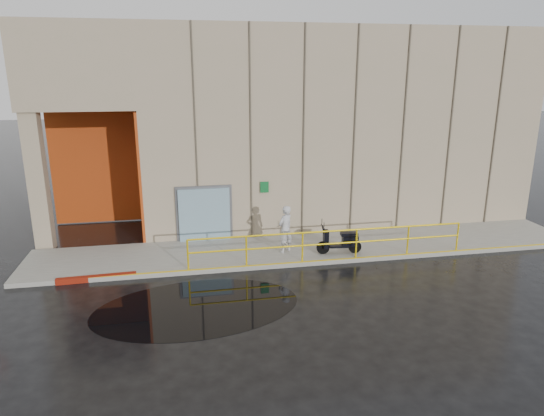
# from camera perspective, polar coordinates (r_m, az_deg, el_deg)

# --- Properties ---
(ground) EXTENTS (120.00, 120.00, 0.00)m
(ground) POSITION_cam_1_polar(r_m,az_deg,el_deg) (13.28, -7.23, -12.81)
(ground) COLOR black
(ground) RESTS_ON ground
(sidewalk) EXTENTS (20.00, 3.00, 0.15)m
(sidewalk) POSITION_cam_1_polar(r_m,az_deg,el_deg) (17.92, 4.68, -4.69)
(sidewalk) COLOR gray
(sidewalk) RESTS_ON ground
(building) EXTENTS (20.00, 10.17, 8.00)m
(building) POSITION_cam_1_polar(r_m,az_deg,el_deg) (23.44, 3.30, 10.56)
(building) COLOR gray
(building) RESTS_ON ground
(guardrail) EXTENTS (9.56, 0.06, 1.03)m
(guardrail) POSITION_cam_1_polar(r_m,az_deg,el_deg) (16.57, 6.80, -4.27)
(guardrail) COLOR yellow
(guardrail) RESTS_ON sidewalk
(person) EXTENTS (0.74, 0.69, 1.69)m
(person) POSITION_cam_1_polar(r_m,az_deg,el_deg) (17.02, 1.58, -2.49)
(person) COLOR #BABABF
(person) RESTS_ON sidewalk
(scooter) EXTENTS (1.61, 0.66, 1.23)m
(scooter) POSITION_cam_1_polar(r_m,az_deg,el_deg) (17.07, 8.01, -3.08)
(scooter) COLOR black
(scooter) RESTS_ON sidewalk
(red_curb) EXTENTS (2.41, 0.28, 0.18)m
(red_curb) POSITION_cam_1_polar(r_m,az_deg,el_deg) (16.27, -19.93, -7.77)
(red_curb) COLOR maroon
(red_curb) RESTS_ON ground
(puddle) EXTENTS (6.06, 4.07, 0.01)m
(puddle) POSITION_cam_1_polar(r_m,az_deg,el_deg) (13.91, -8.80, -11.46)
(puddle) COLOR black
(puddle) RESTS_ON ground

